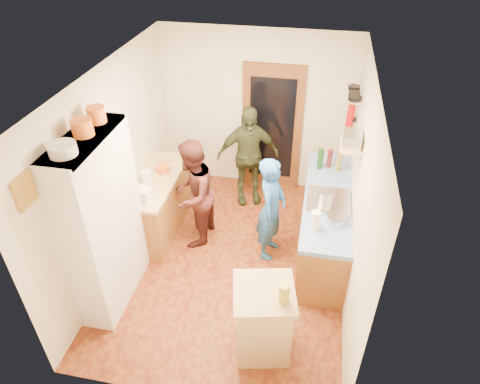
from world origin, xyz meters
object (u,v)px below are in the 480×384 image
(island_base, at_px, (263,322))
(hutch_body, at_px, (103,223))
(person_back, at_px, (249,156))
(right_counter_base, at_px, (324,224))
(person_hob, at_px, (273,211))
(person_left, at_px, (196,193))

(island_base, bearing_deg, hutch_body, 166.29)
(hutch_body, relative_size, person_back, 1.34)
(hutch_body, height_order, island_base, hutch_body)
(island_base, bearing_deg, right_counter_base, 71.59)
(island_base, relative_size, person_hob, 0.57)
(right_counter_base, bearing_deg, person_left, -175.90)
(hutch_body, xyz_separation_m, right_counter_base, (2.50, 1.30, -0.68))
(hutch_body, relative_size, person_left, 1.38)
(island_base, xyz_separation_m, person_hob, (-0.10, 1.51, 0.32))
(person_left, bearing_deg, island_base, 39.72)
(right_counter_base, bearing_deg, person_hob, -159.92)
(right_counter_base, bearing_deg, hutch_body, -152.53)
(right_counter_base, distance_m, person_left, 1.81)
(person_left, bearing_deg, person_back, 156.96)
(person_hob, xyz_separation_m, person_back, (-0.54, 1.19, 0.07))
(right_counter_base, xyz_separation_m, person_back, (-1.23, 0.94, 0.40))
(hutch_body, height_order, person_hob, hutch_body)
(person_hob, bearing_deg, person_back, 32.74)
(person_left, bearing_deg, hutch_body, -27.96)
(hutch_body, height_order, person_left, hutch_body)
(person_hob, height_order, person_back, person_back)
(person_left, bearing_deg, right_counter_base, 98.01)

